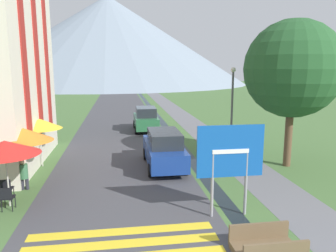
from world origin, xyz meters
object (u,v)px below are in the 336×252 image
at_px(parked_car_near, 164,149).
at_px(cafe_umbrella_front_red, 5,148).
at_px(cafe_umbrella_rear_yellow, 40,124).
at_px(cafe_chair_middle, 15,175).
at_px(footbridge, 267,247).
at_px(cafe_chair_near_left, 6,188).
at_px(tree_by_path, 293,69).
at_px(road_sign, 230,157).
at_px(cafe_chair_far_left, 26,165).
at_px(cafe_chair_nearest, 7,197).
at_px(cafe_umbrella_middle_orange, 24,135).
at_px(person_seated_far, 24,173).
at_px(parked_car_far, 146,119).
at_px(streetlamp, 232,102).

distance_m(parked_car_near, cafe_umbrella_front_red, 7.15).
bearing_deg(cafe_umbrella_rear_yellow, cafe_chair_middle, -98.43).
xyz_separation_m(footbridge, cafe_chair_near_left, (-7.84, 4.71, 0.29)).
distance_m(cafe_umbrella_front_red, cafe_umbrella_rear_yellow, 4.72).
distance_m(footbridge, tree_by_path, 9.62).
height_order(road_sign, cafe_chair_far_left, road_sign).
bearing_deg(cafe_chair_near_left, cafe_chair_nearest, -66.02).
xyz_separation_m(cafe_chair_middle, cafe_umbrella_middle_orange, (0.35, 0.31, 1.60)).
height_order(parked_car_near, cafe_chair_near_left, parked_car_near).
relative_size(cafe_umbrella_middle_orange, tree_by_path, 0.34).
height_order(cafe_umbrella_middle_orange, person_seated_far, cafe_umbrella_middle_orange).
distance_m(cafe_chair_nearest, cafe_umbrella_front_red, 1.66).
bearing_deg(parked_car_near, cafe_chair_nearest, -145.29).
distance_m(cafe_chair_far_left, person_seated_far, 1.72).
xyz_separation_m(cafe_chair_near_left, cafe_umbrella_middle_orange, (0.26, 1.72, 1.60)).
bearing_deg(cafe_chair_middle, tree_by_path, 5.87).
relative_size(parked_car_near, parked_car_far, 1.14).
bearing_deg(road_sign, cafe_chair_middle, 154.07).
distance_m(person_seated_far, streetlamp, 11.24).
distance_m(parked_car_far, cafe_umbrella_middle_orange, 12.33).
bearing_deg(tree_by_path, cafe_umbrella_rear_yellow, 171.84).
xyz_separation_m(parked_car_far, cafe_umbrella_rear_yellow, (-5.79, -8.26, 1.21)).
relative_size(cafe_chair_near_left, tree_by_path, 0.12).
height_order(cafe_umbrella_front_red, person_seated_far, cafe_umbrella_front_red).
relative_size(road_sign, cafe_chair_far_left, 3.57).
bearing_deg(cafe_chair_middle, parked_car_near, 16.69).
relative_size(cafe_chair_middle, cafe_chair_near_left, 1.00).
bearing_deg(cafe_chair_near_left, parked_car_near, 32.07).
relative_size(road_sign, cafe_umbrella_front_red, 1.28).
height_order(cafe_chair_nearest, streetlamp, streetlamp).
height_order(cafe_umbrella_rear_yellow, streetlamp, streetlamp).
distance_m(cafe_chair_middle, streetlamp, 11.53).
xyz_separation_m(cafe_chair_nearest, person_seated_far, (0.02, 1.99, 0.18)).
relative_size(parked_car_far, cafe_chair_nearest, 4.68).
xyz_separation_m(footbridge, tree_by_path, (4.44, 7.25, 4.50)).
xyz_separation_m(cafe_chair_far_left, person_seated_far, (0.37, -1.67, 0.18)).
relative_size(cafe_chair_far_left, tree_by_path, 0.12).
xyz_separation_m(parked_car_far, person_seated_far, (-5.79, -11.40, -0.21)).
relative_size(parked_car_far, cafe_umbrella_rear_yellow, 1.68).
xyz_separation_m(road_sign, footbridge, (0.22, -2.38, -1.76)).
distance_m(cafe_chair_nearest, cafe_chair_near_left, 0.93).
distance_m(road_sign, parked_car_near, 5.83).
bearing_deg(cafe_umbrella_rear_yellow, cafe_umbrella_middle_orange, -91.58).
height_order(road_sign, person_seated_far, road_sign).
bearing_deg(person_seated_far, tree_by_path, 6.81).
bearing_deg(streetlamp, cafe_chair_middle, -158.64).
bearing_deg(cafe_chair_middle, cafe_umbrella_front_red, -79.39).
distance_m(parked_car_far, person_seated_far, 12.79).
distance_m(road_sign, footbridge, 2.97).
relative_size(parked_car_far, streetlamp, 0.83).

